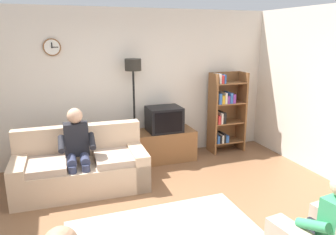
{
  "coord_description": "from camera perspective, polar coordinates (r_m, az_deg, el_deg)",
  "views": [
    {
      "loc": [
        -1.21,
        -3.05,
        2.25
      ],
      "look_at": [
        0.31,
        1.18,
        1.09
      ],
      "focal_mm": 34.46,
      "sensor_mm": 36.0,
      "label": 1
    }
  ],
  "objects": [
    {
      "name": "ground_plane",
      "position": [
        3.98,
        1.65,
        -19.92
      ],
      "size": [
        12.0,
        12.0,
        0.0
      ],
      "primitive_type": "plane",
      "color": "brown"
    },
    {
      "name": "back_wall_assembly",
      "position": [
        5.91,
        -7.73,
        5.6
      ],
      "size": [
        6.2,
        0.17,
        2.7
      ],
      "color": "silver",
      "rests_on": "ground_plane"
    },
    {
      "name": "couch",
      "position": [
        5.03,
        -15.09,
        -8.69
      ],
      "size": [
        1.93,
        0.94,
        0.9
      ],
      "color": "tan",
      "rests_on": "ground_plane"
    },
    {
      "name": "tv_stand",
      "position": [
        5.94,
        -0.74,
        -4.88
      ],
      "size": [
        1.1,
        0.56,
        0.56
      ],
      "color": "brown",
      "rests_on": "ground_plane"
    },
    {
      "name": "tv",
      "position": [
        5.78,
        -0.68,
        -0.28
      ],
      "size": [
        0.6,
        0.49,
        0.44
      ],
      "color": "black",
      "rests_on": "tv_stand"
    },
    {
      "name": "bookshelf",
      "position": [
        6.37,
        9.98,
        1.11
      ],
      "size": [
        0.68,
        0.36,
        1.55
      ],
      "color": "brown",
      "rests_on": "ground_plane"
    },
    {
      "name": "floor_lamp",
      "position": [
        5.62,
        -6.13,
        6.22
      ],
      "size": [
        0.28,
        0.28,
        1.85
      ],
      "color": "black",
      "rests_on": "ground_plane"
    },
    {
      "name": "person_on_couch",
      "position": [
        4.79,
        -15.78,
        -4.98
      ],
      "size": [
        0.52,
        0.54,
        1.24
      ],
      "color": "black",
      "rests_on": "ground_plane"
    },
    {
      "name": "person_in_right_armchair",
      "position": [
        3.37,
        26.62,
        -16.33
      ],
      "size": [
        0.55,
        0.57,
        1.12
      ],
      "color": "#338C59",
      "rests_on": "ground_plane"
    }
  ]
}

